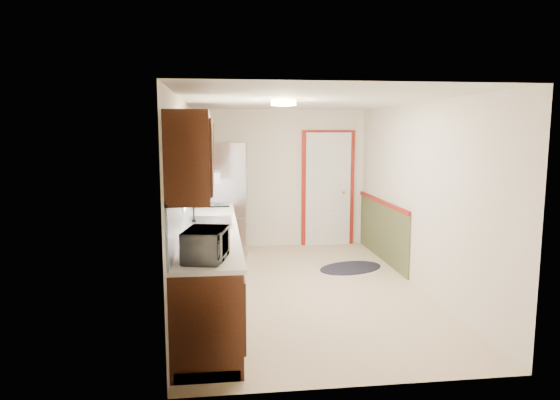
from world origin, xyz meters
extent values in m
cube|color=beige|center=(0.00, 0.00, 0.00)|extent=(3.20, 5.20, 0.12)
cube|color=white|center=(0.00, 0.00, 2.40)|extent=(3.20, 5.20, 0.12)
cube|color=white|center=(0.00, 2.50, 1.20)|extent=(3.20, 0.10, 2.40)
cube|color=white|center=(0.00, -2.50, 1.20)|extent=(3.20, 0.10, 2.40)
cube|color=white|center=(-1.50, 0.00, 1.20)|extent=(0.10, 5.20, 2.40)
cube|color=white|center=(1.50, 0.00, 1.20)|extent=(0.10, 5.20, 2.40)
cube|color=#36180C|center=(-1.20, -0.30, 0.45)|extent=(0.60, 4.00, 0.90)
cube|color=white|center=(-1.19, -0.30, 0.92)|extent=(0.63, 4.00, 0.04)
cube|color=#5B8FDE|center=(-1.49, -0.30, 1.22)|extent=(0.02, 4.00, 0.55)
cube|color=#36180C|center=(-1.32, -1.60, 1.83)|extent=(0.35, 1.40, 0.75)
cube|color=#36180C|center=(-1.32, 1.10, 1.83)|extent=(0.35, 1.20, 0.75)
cube|color=white|center=(-1.49, -0.20, 1.62)|extent=(0.02, 1.00, 0.90)
cube|color=#CD6326|center=(-1.44, -0.20, 1.97)|extent=(0.05, 1.12, 0.24)
cube|color=#B7B7BC|center=(-1.19, -0.20, 0.95)|extent=(0.52, 0.82, 0.02)
cube|color=white|center=(-1.27, 1.15, 1.38)|extent=(0.45, 0.60, 0.15)
cube|color=maroon|center=(0.85, 2.47, 1.00)|extent=(0.94, 0.05, 2.08)
cube|color=white|center=(0.85, 2.44, 1.00)|extent=(0.80, 0.04, 2.00)
cube|color=#4B522E|center=(1.49, 1.35, 0.45)|extent=(0.02, 2.30, 0.90)
cube|color=maroon|center=(1.48, 1.35, 0.92)|extent=(0.04, 2.30, 0.06)
cylinder|color=#FFD88C|center=(-0.30, -0.20, 2.36)|extent=(0.30, 0.30, 0.06)
imported|color=white|center=(-1.20, -1.95, 1.10)|extent=(0.36, 0.53, 0.33)
cube|color=#B7B7BC|center=(-1.02, 1.76, 0.93)|extent=(0.85, 0.80, 1.85)
cylinder|color=black|center=(-1.28, 1.36, 0.83)|extent=(0.02, 0.02, 1.30)
ellipsoid|color=black|center=(0.86, 0.88, 0.01)|extent=(1.19, 1.00, 0.01)
cube|color=black|center=(-1.19, 1.31, 0.95)|extent=(0.52, 0.63, 0.02)
camera|label=1|loc=(-1.09, -6.15, 2.04)|focal=32.00mm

